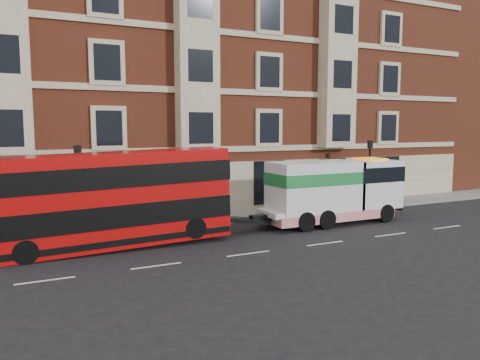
% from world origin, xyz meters
% --- Properties ---
extents(ground, '(120.00, 120.00, 0.00)m').
position_xyz_m(ground, '(0.00, 0.00, 0.00)').
color(ground, black).
rests_on(ground, ground).
extents(sidewalk, '(90.00, 3.00, 0.15)m').
position_xyz_m(sidewalk, '(0.00, 7.50, 0.07)').
color(sidewalk, slate).
rests_on(sidewalk, ground).
extents(victorian_terrace, '(45.00, 12.00, 20.40)m').
position_xyz_m(victorian_terrace, '(0.50, 15.00, 10.07)').
color(victorian_terrace, brown).
rests_on(victorian_terrace, ground).
extents(filler_east, '(18.00, 10.00, 19.00)m').
position_xyz_m(filler_east, '(32.00, 14.00, 9.43)').
color(filler_east, brown).
rests_on(filler_east, ground).
extents(lamp_post_west, '(0.35, 0.15, 4.35)m').
position_xyz_m(lamp_post_west, '(-6.00, 6.20, 2.68)').
color(lamp_post_west, black).
rests_on(lamp_post_west, sidewalk).
extents(lamp_post_east, '(0.35, 0.15, 4.35)m').
position_xyz_m(lamp_post_east, '(12.00, 6.20, 2.68)').
color(lamp_post_east, black).
rests_on(lamp_post_east, sidewalk).
extents(double_decker_bus, '(10.50, 2.41, 4.25)m').
position_xyz_m(double_decker_bus, '(-4.98, 3.57, 2.25)').
color(double_decker_bus, '#AF0A09').
rests_on(double_decker_bus, ground).
extents(tow_truck, '(8.40, 2.48, 3.50)m').
position_xyz_m(tow_truck, '(7.07, 3.57, 1.86)').
color(tow_truck, white).
rests_on(tow_truck, ground).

